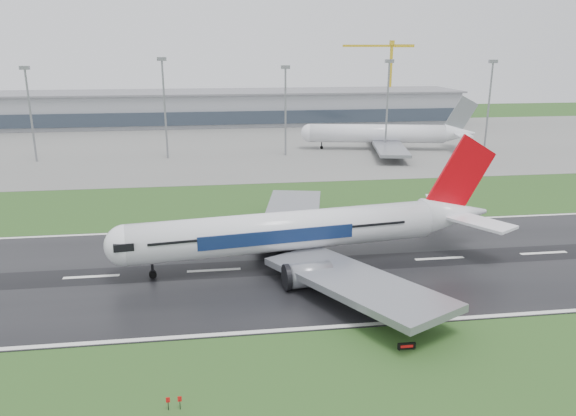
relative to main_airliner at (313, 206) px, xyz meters
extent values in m
plane|color=#23481A|center=(-17.18, -1.84, -10.26)|extent=(520.00, 520.00, 0.00)
cube|color=black|center=(-17.18, -1.84, -10.21)|extent=(400.00, 45.00, 0.10)
cube|color=slate|center=(-17.18, 123.16, -10.22)|extent=(400.00, 130.00, 0.08)
cube|color=gray|center=(-17.18, 183.16, -2.76)|extent=(240.00, 36.00, 15.00)
cylinder|color=gray|center=(-74.44, 98.16, 4.45)|extent=(0.64, 0.64, 29.42)
cylinder|color=gray|center=(-32.06, 98.16, 5.73)|extent=(0.64, 0.64, 31.97)
cylinder|color=gray|center=(8.24, 98.16, 4.36)|extent=(0.64, 0.64, 29.23)
cylinder|color=gray|center=(44.06, 98.16, 5.26)|extent=(0.64, 0.64, 31.05)
cylinder|color=gray|center=(81.66, 98.16, 5.15)|extent=(0.64, 0.64, 30.82)
camera|label=1|loc=(-16.30, -88.58, 26.18)|focal=34.17mm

